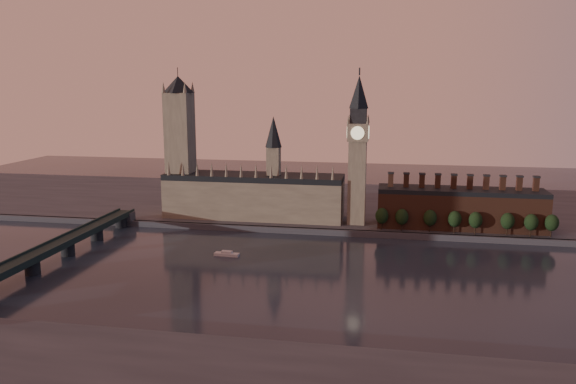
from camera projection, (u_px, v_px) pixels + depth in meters
name	position (u px, v px, depth m)	size (l,w,h in m)	color
ground	(324.00, 281.00, 290.36)	(900.00, 900.00, 0.00)	black
north_bank	(349.00, 205.00, 462.12)	(900.00, 182.00, 4.00)	#4A4A4F
palace_of_westminster	(254.00, 194.00, 408.53)	(130.00, 30.30, 74.00)	gray
victoria_tower	(180.00, 141.00, 411.17)	(24.00, 24.00, 108.00)	gray
big_ben	(358.00, 148.00, 384.30)	(15.00, 15.00, 107.00)	gray
chimney_block	(460.00, 208.00, 379.54)	(110.00, 25.00, 37.00)	brown
embankment_tree_0	(382.00, 216.00, 375.24)	(8.60, 8.60, 14.88)	black
embankment_tree_1	(402.00, 217.00, 372.35)	(8.60, 8.60, 14.88)	black
embankment_tree_2	(430.00, 218.00, 369.67)	(8.60, 8.60, 14.88)	black
embankment_tree_3	(455.00, 219.00, 366.46)	(8.60, 8.60, 14.88)	black
embankment_tree_4	(476.00, 220.00, 363.71)	(8.60, 8.60, 14.88)	black
embankment_tree_5	(508.00, 221.00, 361.07)	(8.60, 8.60, 14.88)	black
embankment_tree_6	(531.00, 222.00, 357.79)	(8.60, 8.60, 14.88)	black
embankment_tree_7	(552.00, 223.00, 356.38)	(8.60, 8.60, 14.88)	black
westminster_bridge	(48.00, 253.00, 313.14)	(14.00, 200.00, 11.55)	#1C2C28
river_boat	(227.00, 254.00, 332.39)	(15.10, 5.24, 2.97)	silver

